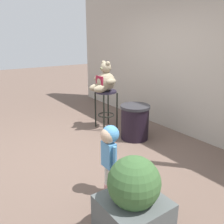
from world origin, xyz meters
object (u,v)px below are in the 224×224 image
Objects in this scene: bar_stool_with_teddy at (106,101)px; teddy_bear at (105,80)px; trash_bin at (135,122)px; planter_with_shrub at (133,201)px; child_walking at (109,145)px.

bar_stool_with_teddy is 1.34× the size of teddy_bear.
trash_bin is (0.80, 0.16, -0.70)m from teddy_bear.
bar_stool_with_teddy is 1.23× the size of trash_bin.
planter_with_shrub reaches higher than bar_stool_with_teddy.
child_walking is (1.93, -1.21, -0.38)m from teddy_bear.
trash_bin is 0.79× the size of planter_with_shrub.
teddy_bear reaches higher than child_walking.
teddy_bear is at bearing 151.83° from planter_with_shrub.
trash_bin is at bearing -54.06° from child_walking.
teddy_bear reaches higher than bar_stool_with_teddy.
planter_with_shrub is (2.61, -1.43, -0.21)m from bar_stool_with_teddy.
bar_stool_with_teddy is 0.85m from trash_bin.
child_walking is at bearing -50.32° from trash_bin.
teddy_bear is at bearing -90.00° from bar_stool_with_teddy.
child_walking is (1.93, -1.24, 0.06)m from bar_stool_with_teddy.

